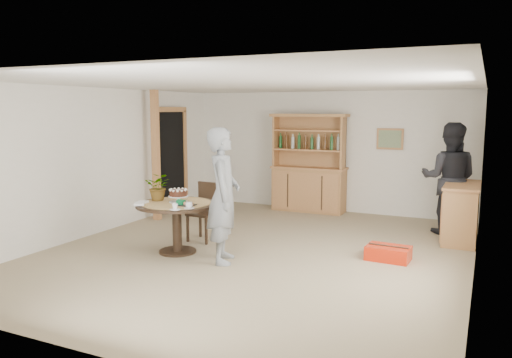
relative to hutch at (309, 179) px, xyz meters
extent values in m
plane|color=tan|center=(0.30, -3.24, -0.69)|extent=(7.00, 7.00, 0.00)
cube|color=white|center=(0.30, 0.26, 0.56)|extent=(6.00, 0.04, 2.50)
cube|color=white|center=(0.30, -6.74, 0.56)|extent=(6.00, 0.04, 2.50)
cube|color=white|center=(-2.70, -3.24, 0.56)|extent=(0.04, 7.00, 2.50)
cube|color=white|center=(3.30, -3.24, 0.56)|extent=(0.04, 7.00, 2.50)
cube|color=white|center=(0.30, -3.24, 1.81)|extent=(6.00, 7.00, 0.04)
cube|color=tan|center=(1.60, 0.23, 0.86)|extent=(0.52, 0.03, 0.42)
cube|color=#59724C|center=(1.60, 0.21, 0.86)|extent=(0.44, 0.02, 0.34)
cube|color=black|center=(-2.64, -1.24, 0.36)|extent=(0.10, 0.90, 2.10)
cube|color=#AF824A|center=(-2.62, -1.74, 0.36)|extent=(0.12, 0.10, 2.10)
cube|color=#AF824A|center=(-2.62, -0.74, 0.36)|extent=(0.12, 0.10, 2.10)
cube|color=#AF824A|center=(-2.62, -1.24, 1.44)|extent=(0.12, 1.10, 0.10)
cube|color=tan|center=(-2.40, -2.04, 0.56)|extent=(0.12, 0.12, 2.50)
cube|color=#AF824A|center=(0.00, 0.00, -0.24)|extent=(1.50, 0.50, 0.90)
cube|color=tan|center=(0.00, 0.00, 0.23)|extent=(1.56, 0.54, 0.04)
cube|color=#AF824A|center=(0.00, 0.10, 0.78)|extent=(1.50, 0.04, 1.06)
cube|color=#AF824A|center=(-0.73, -0.05, 0.78)|extent=(0.04, 0.34, 1.06)
cube|color=#AF824A|center=(0.73, -0.05, 0.78)|extent=(0.04, 0.34, 1.06)
cube|color=tan|center=(0.00, -0.05, 0.61)|extent=(1.44, 0.32, 0.03)
cube|color=tan|center=(0.00, -0.05, 1.01)|extent=(1.44, 0.32, 0.03)
cube|color=#AF824A|center=(0.00, -0.05, 1.32)|extent=(1.62, 0.40, 0.06)
cylinder|color=#194C1E|center=(-0.56, -0.05, 0.77)|extent=(0.07, 0.07, 0.28)
cylinder|color=#4C2D14|center=(-0.40, -0.05, 0.77)|extent=(0.07, 0.07, 0.28)
cylinder|color=#B2BFB2|center=(-0.24, -0.05, 0.77)|extent=(0.07, 0.07, 0.28)
cylinder|color=#194C1E|center=(-0.08, -0.05, 0.77)|extent=(0.07, 0.07, 0.28)
cylinder|color=#4C2D14|center=(0.08, -0.05, 0.77)|extent=(0.07, 0.07, 0.28)
cylinder|color=#B2BFB2|center=(0.24, -0.05, 0.77)|extent=(0.07, 0.07, 0.28)
cylinder|color=#194C1E|center=(0.40, -0.05, 0.77)|extent=(0.07, 0.07, 0.28)
cylinder|color=#4C2D14|center=(0.56, -0.05, 0.77)|extent=(0.07, 0.07, 0.28)
cube|color=#AF824A|center=(3.04, -1.24, -0.24)|extent=(0.50, 1.20, 0.90)
cube|color=tan|center=(3.04, -1.24, 0.23)|extent=(0.54, 1.26, 0.04)
cylinder|color=black|center=(-0.77, -3.77, 0.04)|extent=(1.20, 1.20, 0.04)
cylinder|color=black|center=(-0.77, -3.77, -0.33)|extent=(0.14, 0.14, 0.70)
cylinder|color=black|center=(-0.77, -3.77, -0.67)|extent=(0.56, 0.56, 0.03)
cylinder|color=tan|center=(-0.77, -3.77, 0.07)|extent=(1.04, 1.04, 0.01)
cube|color=black|center=(-0.77, -3.02, -0.24)|extent=(0.44, 0.44, 0.04)
cube|color=black|center=(-0.76, -2.83, 0.01)|extent=(0.42, 0.05, 0.46)
cube|color=black|center=(-0.76, -2.83, 0.23)|extent=(0.42, 0.06, 0.05)
cube|color=black|center=(-0.96, -3.19, -0.47)|extent=(0.04, 0.04, 0.44)
cube|color=black|center=(-0.60, -3.21, -0.47)|extent=(0.03, 0.04, 0.44)
cube|color=black|center=(-0.94, -2.83, -0.47)|extent=(0.04, 0.04, 0.44)
cube|color=black|center=(-0.58, -2.85, -0.47)|extent=(0.03, 0.04, 0.44)
cylinder|color=white|center=(-0.77, -3.72, 0.08)|extent=(0.28, 0.28, 0.01)
cylinder|color=white|center=(-0.77, -3.72, 0.12)|extent=(0.05, 0.05, 0.08)
cylinder|color=white|center=(-0.77, -3.72, 0.16)|extent=(0.30, 0.30, 0.01)
cylinder|color=#4A2415|center=(-0.77, -3.72, 0.21)|extent=(0.26, 0.26, 0.09)
cylinder|color=white|center=(-0.77, -3.72, 0.26)|extent=(0.08, 0.08, 0.01)
sphere|color=white|center=(-0.65, -3.72, 0.26)|extent=(0.04, 0.04, 0.04)
sphere|color=white|center=(-0.67, -3.66, 0.26)|extent=(0.04, 0.04, 0.04)
sphere|color=white|center=(-0.71, -3.61, 0.26)|extent=(0.04, 0.04, 0.04)
sphere|color=white|center=(-0.77, -3.60, 0.26)|extent=(0.04, 0.04, 0.04)
sphere|color=white|center=(-0.83, -3.61, 0.26)|extent=(0.04, 0.04, 0.04)
sphere|color=white|center=(-0.88, -3.66, 0.26)|extent=(0.04, 0.04, 0.04)
sphere|color=white|center=(-0.89, -3.72, 0.26)|extent=(0.04, 0.04, 0.04)
sphere|color=white|center=(-0.88, -3.78, 0.26)|extent=(0.04, 0.04, 0.04)
sphere|color=white|center=(-0.83, -3.82, 0.26)|extent=(0.04, 0.04, 0.04)
sphere|color=white|center=(-0.77, -3.84, 0.26)|extent=(0.04, 0.04, 0.04)
sphere|color=white|center=(-0.71, -3.82, 0.26)|extent=(0.04, 0.04, 0.04)
sphere|color=white|center=(-0.67, -3.78, 0.26)|extent=(0.04, 0.04, 0.04)
imported|color=#3F7233|center=(-1.12, -3.72, 0.28)|extent=(0.47, 0.44, 0.42)
cube|color=black|center=(-0.55, -3.89, 0.08)|extent=(0.30, 0.20, 0.01)
cube|color=#0C743C|center=(-0.61, -3.89, 0.11)|extent=(0.10, 0.10, 0.06)
cube|color=#0C743C|center=(-0.61, -3.89, 0.15)|extent=(0.11, 0.02, 0.01)
cylinder|color=white|center=(-0.37, -4.05, 0.08)|extent=(0.15, 0.15, 0.01)
imported|color=white|center=(-0.37, -4.05, 0.12)|extent=(0.10, 0.10, 0.08)
cylinder|color=white|center=(-0.49, -4.22, 0.08)|extent=(0.15, 0.15, 0.01)
imported|color=white|center=(-0.49, -4.22, 0.12)|extent=(0.08, 0.08, 0.07)
cube|color=white|center=(-1.22, -3.97, 0.09)|extent=(0.14, 0.08, 0.03)
cube|color=white|center=(-1.19, -4.09, 0.09)|extent=(0.16, 0.11, 0.03)
cube|color=white|center=(-1.13, -4.19, 0.09)|extent=(0.16, 0.14, 0.03)
imported|color=gray|center=(0.08, -3.87, 0.26)|extent=(0.69, 0.81, 1.89)
imported|color=black|center=(2.80, -0.80, 0.27)|extent=(0.94, 0.73, 1.92)
cube|color=red|center=(2.17, -2.82, -0.59)|extent=(0.62, 0.43, 0.20)
cube|color=black|center=(2.17, -2.82, -0.48)|extent=(0.56, 0.07, 0.01)
camera|label=1|loc=(3.38, -9.87, 1.45)|focal=35.00mm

